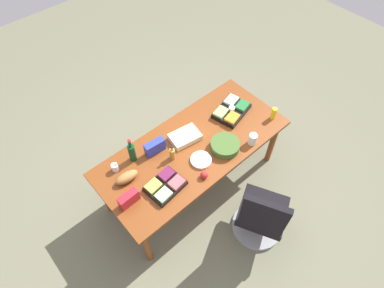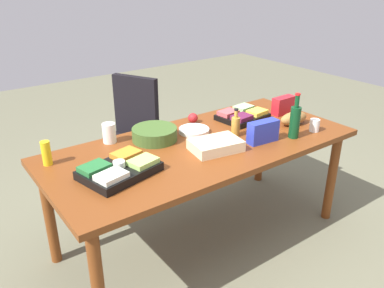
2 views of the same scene
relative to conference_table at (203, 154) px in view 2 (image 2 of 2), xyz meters
The scene contains 17 objects.
ground_plane 0.70m from the conference_table, ahead, with size 10.00×10.00×0.00m, color #6A6951.
conference_table is the anchor object (origin of this frame).
office_chair 1.01m from the conference_table, 84.16° to the right, with size 0.65×0.65×1.02m.
veggie_tray 0.67m from the conference_table, ahead, with size 0.48×0.39×0.09m.
paper_cup 0.85m from the conference_table, 159.04° to the left, with size 0.07×0.07×0.09m, color white.
sheet_cake 0.18m from the conference_table, 88.97° to the left, with size 0.32×0.22×0.07m, color beige.
dressing_bottle 0.31m from the conference_table, behind, with size 0.06×0.06×0.20m.
fruit_platter 0.58m from the conference_table, 160.60° to the right, with size 0.39×0.32×0.07m.
salad_bowl 0.36m from the conference_table, 45.99° to the right, with size 0.31×0.31×0.09m, color #3D5C26.
paper_plate_stack 0.22m from the conference_table, 108.87° to the right, with size 0.22×0.22×0.03m, color white.
chip_bag_blue 0.43m from the conference_table, 147.40° to the left, with size 0.22×0.08×0.15m, color #2838B2.
bread_loaf 0.79m from the conference_table, behind, with size 0.24×0.11×0.10m, color olive.
mayo_jar 0.65m from the conference_table, 37.74° to the right, with size 0.09×0.09×0.14m, color white.
apple_red 0.41m from the conference_table, 116.23° to the right, with size 0.08×0.08×0.08m, color #B01F22.
wine_bottle 0.67m from the conference_table, 153.22° to the left, with size 0.09×0.09×0.32m.
chip_bag_red 0.91m from the conference_table, behind, with size 0.20×0.08×0.14m, color #B51D28.
mustard_bottle 1.01m from the conference_table, 17.66° to the right, with size 0.06×0.06×0.15m, color yellow.
Camera 2 is at (1.50, 1.93, 1.87)m, focal length 36.96 mm.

